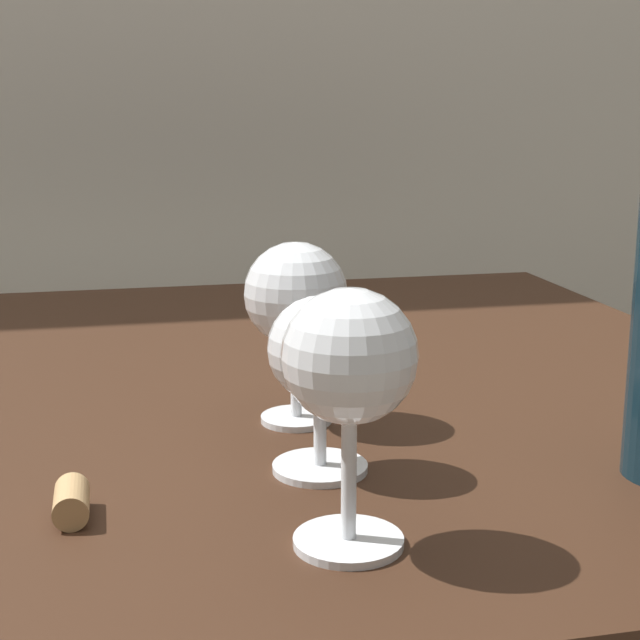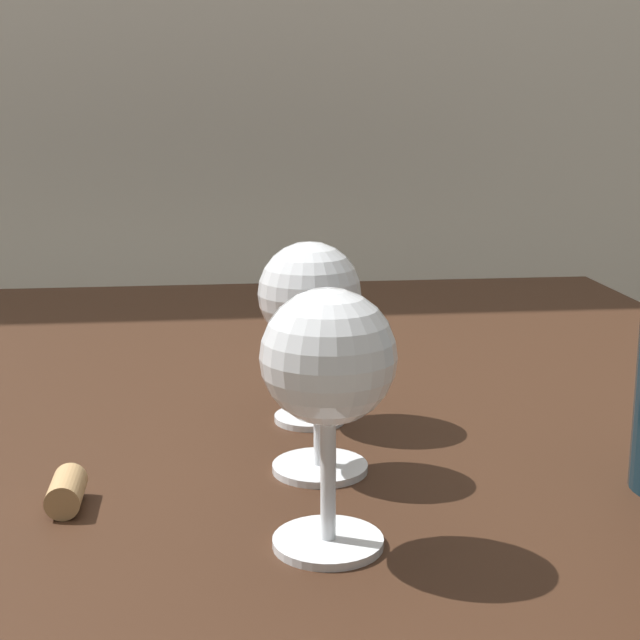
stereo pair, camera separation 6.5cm
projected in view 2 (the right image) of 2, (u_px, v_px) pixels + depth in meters
dining_table at (188, 480)px, 0.91m from camera, size 1.13×0.93×0.75m
wine_glass_pinot at (328, 365)px, 0.54m from camera, size 0.08×0.08×0.15m
wine_glass_cabernet at (320, 355)px, 0.66m from camera, size 0.07×0.07×0.12m
wine_glass_rose at (310, 296)px, 0.76m from camera, size 0.08×0.08×0.15m
cork at (66, 491)px, 0.61m from camera, size 0.02×0.04×0.02m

